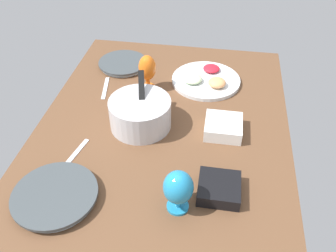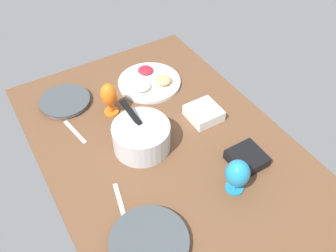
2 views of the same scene
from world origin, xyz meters
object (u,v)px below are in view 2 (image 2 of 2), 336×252
(mixing_bowl, at_px, (141,136))
(fruit_platter, at_px, (150,82))
(square_bowl_black, at_px, (247,158))
(hurricane_glass_orange, at_px, (109,96))
(dinner_plate_left, at_px, (149,242))
(hurricane_glass_blue, at_px, (237,174))
(square_bowl_white, at_px, (204,113))
(dinner_plate_right, at_px, (65,101))

(mixing_bowl, relative_size, fruit_platter, 0.79)
(fruit_platter, xyz_separation_m, square_bowl_black, (-0.67, -0.10, 0.01))
(fruit_platter, distance_m, square_bowl_black, 0.68)
(square_bowl_black, bearing_deg, fruit_platter, 8.21)
(fruit_platter, xyz_separation_m, hurricane_glass_orange, (-0.10, 0.27, 0.09))
(mixing_bowl, bearing_deg, dinner_plate_left, 154.88)
(mixing_bowl, height_order, hurricane_glass_orange, mixing_bowl)
(hurricane_glass_blue, bearing_deg, hurricane_glass_orange, 19.61)
(mixing_bowl, distance_m, fruit_platter, 0.44)
(square_bowl_white, bearing_deg, dinner_plate_left, 128.87)
(fruit_platter, bearing_deg, hurricane_glass_blue, 177.57)
(square_bowl_white, bearing_deg, hurricane_glass_orange, 54.62)
(dinner_plate_left, xyz_separation_m, hurricane_glass_orange, (0.69, -0.17, 0.09))
(square_bowl_white, bearing_deg, hurricane_glass_blue, 162.14)
(hurricane_glass_orange, height_order, square_bowl_white, hurricane_glass_orange)
(hurricane_glass_orange, bearing_deg, square_bowl_white, -125.38)
(dinner_plate_right, bearing_deg, square_bowl_white, -129.43)
(dinner_plate_right, distance_m, square_bowl_white, 0.69)
(square_bowl_white, bearing_deg, dinner_plate_right, 50.57)
(dinner_plate_right, xyz_separation_m, hurricane_glass_blue, (-0.84, -0.40, 0.08))
(mixing_bowl, bearing_deg, hurricane_glass_blue, -151.70)
(dinner_plate_left, xyz_separation_m, dinner_plate_right, (0.87, -0.00, -0.00))
(dinner_plate_right, bearing_deg, mixing_bowl, -156.65)
(dinner_plate_left, height_order, hurricane_glass_orange, hurricane_glass_orange)
(fruit_platter, relative_size, square_bowl_black, 2.32)
(dinner_plate_left, relative_size, square_bowl_white, 1.94)
(dinner_plate_right, height_order, square_bowl_white, square_bowl_white)
(dinner_plate_left, height_order, fruit_platter, fruit_platter)
(dinner_plate_right, height_order, hurricane_glass_blue, hurricane_glass_blue)
(mixing_bowl, bearing_deg, fruit_platter, -33.62)
(dinner_plate_left, height_order, mixing_bowl, mixing_bowl)
(hurricane_glass_orange, distance_m, square_bowl_black, 0.69)
(dinner_plate_right, distance_m, fruit_platter, 0.44)
(hurricane_glass_orange, bearing_deg, fruit_platter, -70.28)
(fruit_platter, bearing_deg, square_bowl_white, -164.68)
(hurricane_glass_blue, bearing_deg, mixing_bowl, 28.30)
(fruit_platter, height_order, hurricane_glass_orange, hurricane_glass_orange)
(fruit_platter, height_order, square_bowl_white, fruit_platter)
(fruit_platter, relative_size, hurricane_glass_blue, 2.06)
(mixing_bowl, height_order, fruit_platter, mixing_bowl)
(square_bowl_black, bearing_deg, hurricane_glass_blue, 122.28)
(square_bowl_white, bearing_deg, mixing_bowl, 91.75)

